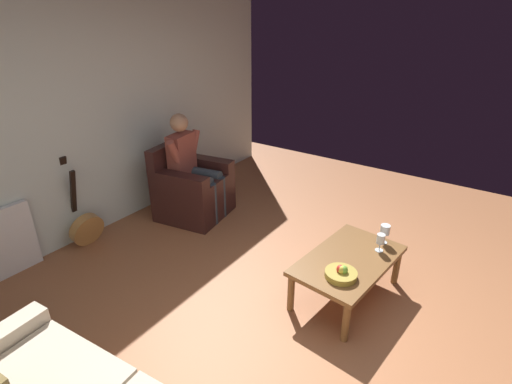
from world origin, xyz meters
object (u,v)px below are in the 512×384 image
person_seated (192,164)px  fruit_bowl (341,273)px  wine_glass_near (381,240)px  wine_glass_far (385,231)px  armchair (192,190)px  guitar (86,226)px  coffee_table (348,263)px

person_seated → fruit_bowl: person_seated is taller
wine_glass_near → wine_glass_far: size_ratio=0.91×
armchair → wine_glass_far: bearing=81.2°
person_seated → wine_glass_far: size_ratio=6.95×
guitar → armchair: bearing=157.9°
wine_glass_near → fruit_bowl: wine_glass_near is taller
person_seated → guitar: bearing=-32.8°
armchair → coffee_table: armchair is taller
guitar → wine_glass_far: 3.08m
coffee_table → guitar: (0.78, -2.66, -0.13)m
armchair → guitar: (1.17, -0.47, -0.12)m
coffee_table → wine_glass_near: size_ratio=6.65×
coffee_table → wine_glass_near: (-0.26, 0.17, 0.16)m
guitar → fruit_bowl: guitar is taller
person_seated → wine_glass_far: bearing=81.1°
person_seated → guitar: size_ratio=1.28×
coffee_table → guitar: guitar is taller
coffee_table → wine_glass_far: size_ratio=6.04×
armchair → fruit_bowl: armchair is taller
person_seated → fruit_bowl: size_ratio=4.93×
person_seated → coffee_table: person_seated is taller
person_seated → coffee_table: bearing=70.2°
coffee_table → wine_glass_near: wine_glass_near is taller
armchair → guitar: 1.26m
wine_glass_near → fruit_bowl: 0.56m
wine_glass_near → fruit_bowl: bearing=-13.2°
wine_glass_near → wine_glass_far: bearing=-175.7°
coffee_table → wine_glass_near: bearing=146.7°
armchair → guitar: guitar is taller
armchair → person_seated: bearing=90.0°
guitar → wine_glass_near: 3.03m
person_seated → wine_glass_far: person_seated is taller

